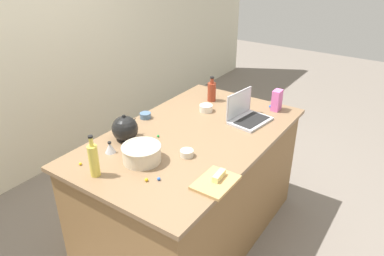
{
  "coord_description": "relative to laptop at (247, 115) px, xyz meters",
  "views": [
    {
      "loc": [
        -1.87,
        -1.29,
        2.12
      ],
      "look_at": [
        0.0,
        0.0,
        0.95
      ],
      "focal_mm": 34.02,
      "sensor_mm": 36.0,
      "label": 1
    }
  ],
  "objects": [
    {
      "name": "candy_3",
      "position": [
        -0.99,
        0.06,
        -0.04
      ],
      "size": [
        0.02,
        0.02,
        0.02
      ],
      "primitive_type": "sphere",
      "color": "blue",
      "rests_on": "island_counter"
    },
    {
      "name": "island_counter",
      "position": [
        -0.42,
        0.22,
        -0.5
      ],
      "size": [
        1.73,
        1.04,
        0.9
      ],
      "color": "olive",
      "rests_on": "ground"
    },
    {
      "name": "bottle_oil",
      "position": [
        -1.15,
        0.39,
        0.06
      ],
      "size": [
        0.06,
        0.06,
        0.26
      ],
      "color": "#DBC64C",
      "rests_on": "island_counter"
    },
    {
      "name": "candy_1",
      "position": [
        -1.03,
        0.11,
        -0.04
      ],
      "size": [
        0.02,
        0.02,
        0.02
      ],
      "primitive_type": "sphere",
      "color": "yellow",
      "rests_on": "island_counter"
    },
    {
      "name": "butter_stick_left",
      "position": [
        -0.8,
        -0.23,
        -0.01
      ],
      "size": [
        0.11,
        0.05,
        0.04
      ],
      "primitive_type": "cube",
      "rotation": [
        0.0,
        0.0,
        0.09
      ],
      "color": "#F4E58C",
      "rests_on": "cutting_board"
    },
    {
      "name": "kettle",
      "position": [
        -0.73,
        0.55,
        0.03
      ],
      "size": [
        0.21,
        0.18,
        0.2
      ],
      "color": "black",
      "rests_on": "island_counter"
    },
    {
      "name": "kitchen_timer",
      "position": [
        -0.92,
        0.51,
        -0.01
      ],
      "size": [
        0.07,
        0.07,
        0.08
      ],
      "color": "#B2B2B7",
      "rests_on": "island_counter"
    },
    {
      "name": "bottle_soy",
      "position": [
        0.18,
        0.42,
        0.04
      ],
      "size": [
        0.07,
        0.07,
        0.21
      ],
      "color": "maroon",
      "rests_on": "island_counter"
    },
    {
      "name": "wall_back",
      "position": [
        -0.42,
        2.02,
        0.35
      ],
      "size": [
        8.0,
        0.1,
        2.6
      ],
      "primitive_type": "cube",
      "color": "beige",
      "rests_on": "ground"
    },
    {
      "name": "candy_0",
      "position": [
        -0.59,
        0.39,
        -0.04
      ],
      "size": [
        0.02,
        0.02,
        0.02
      ],
      "primitive_type": "sphere",
      "color": "green",
      "rests_on": "island_counter"
    },
    {
      "name": "candy_4",
      "position": [
        0.33,
        -0.05,
        -0.04
      ],
      "size": [
        0.02,
        0.02,
        0.02
      ],
      "primitive_type": "sphere",
      "color": "blue",
      "rests_on": "island_counter"
    },
    {
      "name": "mixing_bowl_large",
      "position": [
        -0.88,
        0.27,
        0.01
      ],
      "size": [
        0.25,
        0.25,
        0.11
      ],
      "color": "beige",
      "rests_on": "island_counter"
    },
    {
      "name": "ramekin_small",
      "position": [
        -0.68,
        0.08,
        -0.03
      ],
      "size": [
        0.08,
        0.08,
        0.04
      ],
      "primitive_type": "cylinder",
      "color": "beige",
      "rests_on": "island_counter"
    },
    {
      "name": "cutting_board",
      "position": [
        -0.83,
        -0.23,
        -0.04
      ],
      "size": [
        0.26,
        0.19,
        0.02
      ],
      "primitive_type": "cube",
      "color": "tan",
      "rests_on": "island_counter"
    },
    {
      "name": "ramekin_wide",
      "position": [
        -0.03,
        0.35,
        -0.02
      ],
      "size": [
        0.11,
        0.11,
        0.05
      ],
      "primitive_type": "cylinder",
      "color": "beige",
      "rests_on": "island_counter"
    },
    {
      "name": "ground_plane",
      "position": [
        -0.42,
        0.22,
        -0.95
      ],
      "size": [
        12.0,
        12.0,
        0.0
      ],
      "primitive_type": "plane",
      "color": "slate"
    },
    {
      "name": "candy_bag",
      "position": [
        0.31,
        -0.11,
        0.04
      ],
      "size": [
        0.09,
        0.06,
        0.17
      ],
      "primitive_type": "cube",
      "color": "pink",
      "rests_on": "island_counter"
    },
    {
      "name": "ramekin_medium",
      "position": [
        -0.4,
        0.66,
        -0.03
      ],
      "size": [
        0.09,
        0.09,
        0.04
      ],
      "primitive_type": "cylinder",
      "color": "slate",
      "rests_on": "island_counter"
    },
    {
      "name": "candy_2",
      "position": [
        -1.13,
        0.55,
        -0.04
      ],
      "size": [
        0.02,
        0.02,
        0.02
      ],
      "primitive_type": "sphere",
      "color": "yellow",
      "rests_on": "island_counter"
    },
    {
      "name": "laptop",
      "position": [
        0.0,
        0.0,
        0.0
      ],
      "size": [
        0.34,
        0.27,
        0.22
      ],
      "color": "#B7B7BC",
      "rests_on": "island_counter"
    }
  ]
}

